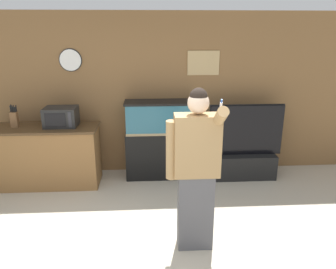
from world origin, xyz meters
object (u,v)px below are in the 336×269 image
counter_island (48,156)px  knife_block (14,119)px  microwave (61,117)px  aquarium_on_stand (161,140)px  tv_on_stand (244,156)px  person_standing (196,169)px

counter_island → knife_block: 0.74m
microwave → aquarium_on_stand: bearing=6.4°
tv_on_stand → person_standing: 2.13m
aquarium_on_stand → knife_block: bearing=-175.2°
counter_island → microwave: (0.25, 0.04, 0.61)m
knife_block → aquarium_on_stand: bearing=4.8°
counter_island → aquarium_on_stand: 1.76m
aquarium_on_stand → person_standing: person_standing is taller
knife_block → tv_on_stand: size_ratio=0.28×
aquarium_on_stand → tv_on_stand: 1.39m
microwave → aquarium_on_stand: 1.57m
microwave → tv_on_stand: bearing=1.0°
aquarium_on_stand → tv_on_stand: (1.36, -0.12, -0.28)m
knife_block → aquarium_on_stand: (2.18, 0.18, -0.43)m
knife_block → person_standing: person_standing is taller
counter_island → person_standing: person_standing is taller
microwave → person_standing: (1.79, -1.70, -0.15)m
counter_island → tv_on_stand: size_ratio=1.29×
aquarium_on_stand → person_standing: size_ratio=0.70×
counter_island → microwave: size_ratio=3.30×
counter_island → microwave: 0.66m
person_standing → knife_block: bearing=145.7°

